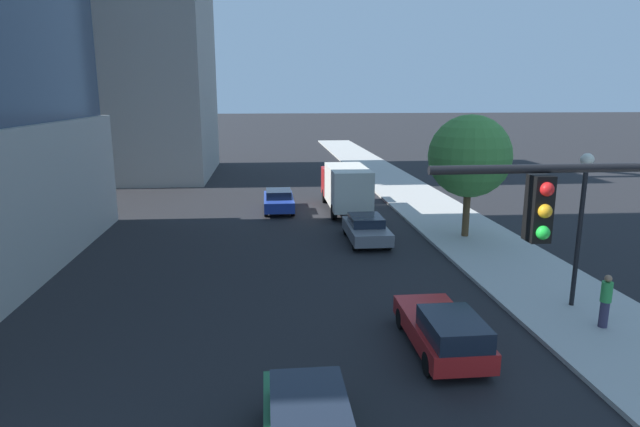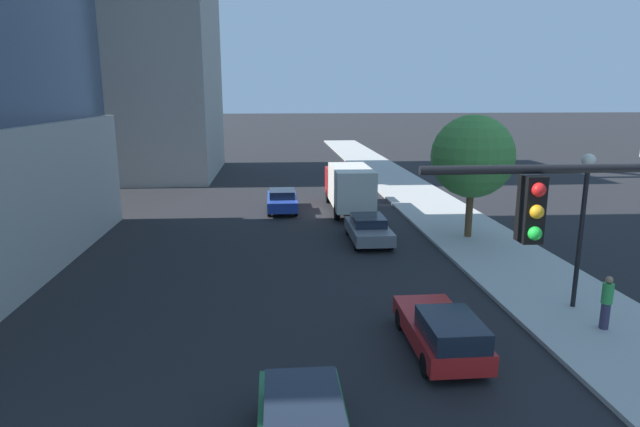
# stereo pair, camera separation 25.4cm
# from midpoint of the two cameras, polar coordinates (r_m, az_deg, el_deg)

# --- Properties ---
(sidewalk) EXTENTS (4.91, 120.00, 0.15)m
(sidewalk) POSITION_cam_midpoint_polar(r_m,az_deg,el_deg) (27.43, 17.88, -3.51)
(sidewalk) COLOR #B2AFA8
(sidewalk) RESTS_ON ground
(street_lamp) EXTENTS (0.44, 0.44, 5.36)m
(street_lamp) POSITION_cam_midpoint_polar(r_m,az_deg,el_deg) (20.08, 26.63, 0.58)
(street_lamp) COLOR black
(street_lamp) RESTS_ON sidewalk
(street_tree) EXTENTS (4.19, 4.19, 6.28)m
(street_tree) POSITION_cam_midpoint_polar(r_m,az_deg,el_deg) (28.23, 16.22, 5.85)
(street_tree) COLOR brown
(street_tree) RESTS_ON sidewalk
(car_red) EXTENTS (1.79, 4.40, 1.44)m
(car_red) POSITION_cam_midpoint_polar(r_m,az_deg,el_deg) (16.25, 13.35, -12.11)
(car_red) COLOR red
(car_red) RESTS_ON ground
(car_gray) EXTENTS (1.91, 4.36, 1.31)m
(car_gray) POSITION_cam_midpoint_polar(r_m,az_deg,el_deg) (27.44, 5.46, -1.64)
(car_gray) COLOR slate
(car_gray) RESTS_ON ground
(car_blue) EXTENTS (1.87, 4.51, 1.42)m
(car_blue) POSITION_cam_midpoint_polar(r_m,az_deg,el_deg) (34.48, -3.86, 1.43)
(car_blue) COLOR #233D9E
(car_blue) RESTS_ON ground
(box_truck) EXTENTS (2.36, 7.45, 2.98)m
(box_truck) POSITION_cam_midpoint_polar(r_m,az_deg,el_deg) (34.20, 3.33, 2.98)
(box_truck) COLOR #B21E1E
(box_truck) RESTS_ON ground
(pedestrian_green_shirt) EXTENTS (0.34, 0.34, 1.74)m
(pedestrian_green_shirt) POSITION_cam_midpoint_polar(r_m,az_deg,el_deg) (19.31, 28.59, -8.29)
(pedestrian_green_shirt) COLOR #38334C
(pedestrian_green_shirt) RESTS_ON sidewalk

